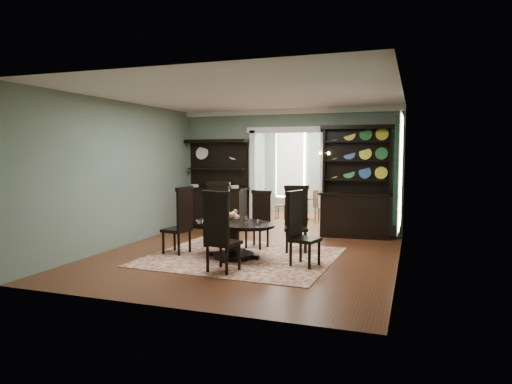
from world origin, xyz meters
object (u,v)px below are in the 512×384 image
dining_table (234,233)px  parlor_table (303,205)px  welsh_dresser (356,197)px  sideboard (216,197)px

dining_table → parlor_table: 5.04m
welsh_dresser → parlor_table: bearing=126.1°
dining_table → welsh_dresser: size_ratio=0.78×
welsh_dresser → parlor_table: (-1.76, 2.11, -0.50)m
dining_table → parlor_table: size_ratio=2.86×
welsh_dresser → parlor_table: welsh_dresser is taller
sideboard → parlor_table: sideboard is taller
dining_table → parlor_table: bearing=108.6°
dining_table → parlor_table: dining_table is taller
parlor_table → sideboard: bearing=-130.3°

